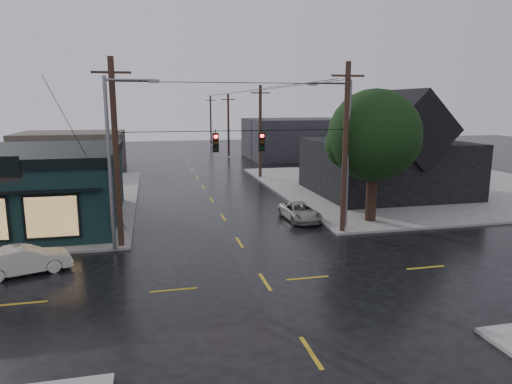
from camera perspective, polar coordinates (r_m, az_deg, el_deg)
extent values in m
plane|color=black|center=(20.64, 1.14, -11.17)|extent=(160.00, 160.00, 0.00)
cube|color=gray|center=(46.40, 19.38, 0.82)|extent=(28.00, 28.00, 0.15)
cube|color=black|center=(40.97, 15.89, 3.03)|extent=(12.00, 11.00, 4.50)
cylinder|color=black|center=(30.88, 14.26, 0.40)|extent=(0.70, 0.70, 4.27)
sphere|color=black|center=(30.45, 14.57, 6.85)|extent=(5.97, 5.97, 5.97)
cylinder|color=black|center=(25.50, -2.40, 7.65)|extent=(13.00, 0.04, 0.04)
cube|color=#373028|center=(59.53, -22.01, 4.83)|extent=(12.00, 10.00, 4.40)
cube|color=#232428|center=(66.99, 5.07, 6.70)|extent=(14.00, 12.00, 5.60)
imported|color=beige|center=(23.89, -26.93, -7.60)|extent=(4.23, 2.64, 1.32)
imported|color=gray|center=(31.01, 5.50, -2.47)|extent=(2.14, 4.29, 1.17)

